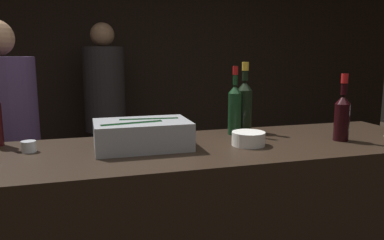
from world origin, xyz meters
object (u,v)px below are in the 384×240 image
candle_votive (29,146)px  red_wine_bottle_burgundy (235,108)px  bowl_white (248,138)px  champagne_bottle (244,104)px  person_blond_tee (5,151)px  red_wine_bottle_tall (342,114)px  ice_bin_with_bottles (142,133)px  person_in_hoodie (105,112)px

candle_votive → red_wine_bottle_burgundy: 1.03m
bowl_white → red_wine_bottle_burgundy: 0.28m
champagne_bottle → person_blond_tee: size_ratio=0.22×
red_wine_bottle_tall → red_wine_bottle_burgundy: 0.54m
person_blond_tee → ice_bin_with_bottles: bearing=-122.0°
bowl_white → person_blond_tee: 1.47m
bowl_white → person_in_hoodie: 1.96m
candle_votive → champagne_bottle: bearing=7.7°
bowl_white → person_blond_tee: (-1.21, 0.81, -0.18)m
champagne_bottle → person_blond_tee: bearing=158.9°
person_in_hoodie → red_wine_bottle_tall: bearing=-103.4°
red_wine_bottle_tall → person_in_hoodie: size_ratio=0.19×
candle_votive → person_blond_tee: (-0.23, 0.66, -0.17)m
champagne_bottle → red_wine_bottle_burgundy: bearing=-146.9°
ice_bin_with_bottles → champagne_bottle: bearing=19.7°
candle_votive → red_wine_bottle_tall: bearing=-7.3°
bowl_white → red_wine_bottle_burgundy: size_ratio=0.43×
candle_votive → champagne_bottle: champagne_bottle is taller
candle_votive → person_in_hoodie: person_in_hoodie is taller
person_in_hoodie → person_blond_tee: bearing=-163.4°
bowl_white → red_wine_bottle_burgundy: bearing=82.8°
red_wine_bottle_burgundy → candle_votive: bearing=-174.6°
ice_bin_with_bottles → red_wine_bottle_tall: 0.99m
red_wine_bottle_burgundy → person_blond_tee: person_blond_tee is taller
candle_votive → champagne_bottle: (1.09, 0.15, 0.13)m
ice_bin_with_bottles → champagne_bottle: (0.60, 0.22, 0.09)m
champagne_bottle → person_in_hoodie: person_in_hoodie is taller
person_in_hoodie → red_wine_bottle_burgundy: bearing=-112.1°
champagne_bottle → person_blond_tee: 1.45m
ice_bin_with_bottles → red_wine_bottle_burgundy: 0.55m
red_wine_bottle_tall → candle_votive: bearing=172.7°
red_wine_bottle_tall → ice_bin_with_bottles: bearing=172.9°
candle_votive → person_blond_tee: person_blond_tee is taller
red_wine_bottle_tall → person_in_hoodie: 2.19m
ice_bin_with_bottles → red_wine_bottle_burgundy: (0.52, 0.16, 0.08)m
champagne_bottle → ice_bin_with_bottles: bearing=-160.3°
candle_votive → person_in_hoodie: (0.42, 1.72, -0.12)m
ice_bin_with_bottles → champagne_bottle: 0.65m
candle_votive → person_in_hoodie: bearing=76.2°
champagne_bottle → red_wine_bottle_burgundy: size_ratio=1.05×
candle_votive → red_wine_bottle_tall: (1.47, -0.19, 0.11)m
champagne_bottle → person_blond_tee: (-1.32, 0.51, -0.30)m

